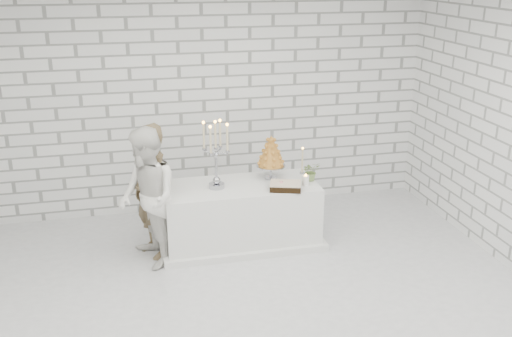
# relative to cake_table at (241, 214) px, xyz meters

# --- Properties ---
(ground) EXTENTS (6.00, 5.00, 0.01)m
(ground) POSITION_rel_cake_table_xyz_m (-0.23, -1.28, -0.38)
(ground) COLOR silver
(ground) RESTS_ON ground
(wall_back) EXTENTS (6.00, 0.01, 3.00)m
(wall_back) POSITION_rel_cake_table_xyz_m (-0.23, 1.22, 1.12)
(wall_back) COLOR white
(wall_back) RESTS_ON ground
(wall_front) EXTENTS (6.00, 0.01, 3.00)m
(wall_front) POSITION_rel_cake_table_xyz_m (-0.23, -3.78, 1.12)
(wall_front) COLOR white
(wall_front) RESTS_ON ground
(cake_table) EXTENTS (1.80, 0.80, 0.75)m
(cake_table) POSITION_rel_cake_table_xyz_m (0.00, 0.00, 0.00)
(cake_table) COLOR white
(cake_table) RESTS_ON ground
(groom) EXTENTS (0.60, 0.68, 1.56)m
(groom) POSITION_rel_cake_table_xyz_m (-1.03, -0.04, 0.40)
(groom) COLOR brown
(groom) RESTS_ON ground
(bride) EXTENTS (0.76, 0.88, 1.57)m
(bride) POSITION_rel_cake_table_xyz_m (-1.09, -0.26, 0.41)
(bride) COLOR white
(bride) RESTS_ON ground
(candelabra) EXTENTS (0.39, 0.39, 0.81)m
(candelabra) POSITION_rel_cake_table_xyz_m (-0.29, -0.02, 0.78)
(candelabra) COLOR #A2A2AC
(candelabra) RESTS_ON cake_table
(croquembouche) EXTENTS (0.36, 0.36, 0.54)m
(croquembouche) POSITION_rel_cake_table_xyz_m (0.40, 0.13, 0.65)
(croquembouche) COLOR #965C1E
(croquembouche) RESTS_ON cake_table
(chocolate_cake) EXTENTS (0.41, 0.35, 0.08)m
(chocolate_cake) POSITION_rel_cake_table_xyz_m (0.48, -0.25, 0.42)
(chocolate_cake) COLOR black
(chocolate_cake) RESTS_ON cake_table
(pillar_candle) EXTENTS (0.10, 0.10, 0.12)m
(pillar_candle) POSITION_rel_cake_table_xyz_m (0.74, -0.19, 0.44)
(pillar_candle) COLOR white
(pillar_candle) RESTS_ON cake_table
(extra_taper) EXTENTS (0.07, 0.07, 0.32)m
(extra_taper) POSITION_rel_cake_table_xyz_m (0.82, 0.21, 0.54)
(extra_taper) COLOR beige
(extra_taper) RESTS_ON cake_table
(flowers) EXTENTS (0.23, 0.20, 0.23)m
(flowers) POSITION_rel_cake_table_xyz_m (0.85, -0.04, 0.49)
(flowers) COLOR #406E32
(flowers) RESTS_ON cake_table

